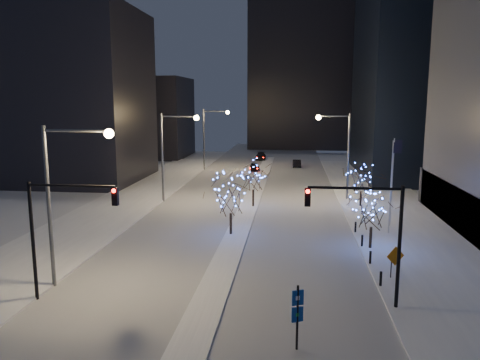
# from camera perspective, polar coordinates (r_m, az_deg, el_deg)

# --- Properties ---
(ground) EXTENTS (160.00, 160.00, 0.00)m
(ground) POSITION_cam_1_polar(r_m,az_deg,el_deg) (27.17, -4.14, -15.28)
(ground) COLOR white
(ground) RESTS_ON ground
(road) EXTENTS (20.00, 130.00, 0.02)m
(road) POSITION_cam_1_polar(r_m,az_deg,el_deg) (60.47, 1.93, -1.24)
(road) COLOR #ACB1BC
(road) RESTS_ON ground
(median) EXTENTS (2.00, 80.00, 0.15)m
(median) POSITION_cam_1_polar(r_m,az_deg,el_deg) (55.57, 1.52, -2.14)
(median) COLOR white
(median) RESTS_ON ground
(east_sidewalk) EXTENTS (10.00, 90.00, 0.15)m
(east_sidewalk) POSITION_cam_1_polar(r_m,az_deg,el_deg) (46.80, 19.10, -4.94)
(east_sidewalk) COLOR white
(east_sidewalk) RESTS_ON ground
(west_sidewalk) EXTENTS (8.00, 90.00, 0.15)m
(west_sidewalk) POSITION_cam_1_polar(r_m,az_deg,el_deg) (49.29, -16.00, -4.05)
(west_sidewalk) COLOR white
(west_sidewalk) RESTS_ON ground
(filler_west_near) EXTENTS (22.00, 18.00, 24.00)m
(filler_west_near) POSITION_cam_1_polar(r_m,az_deg,el_deg) (72.02, -20.80, 9.49)
(filler_west_near) COLOR black
(filler_west_near) RESTS_ON ground
(filler_west_far) EXTENTS (18.00, 16.00, 16.00)m
(filler_west_far) POSITION_cam_1_polar(r_m,az_deg,el_deg) (99.11, -11.67, 7.48)
(filler_west_far) COLOR black
(filler_west_far) RESTS_ON ground
(horizon_block) EXTENTS (24.00, 14.00, 42.00)m
(horizon_block) POSITION_cam_1_polar(r_m,az_deg,el_deg) (116.60, 7.32, 14.30)
(horizon_block) COLOR black
(horizon_block) RESTS_ON ground
(street_lamp_w_near) EXTENTS (4.40, 0.56, 10.00)m
(street_lamp_w_near) POSITION_cam_1_polar(r_m,az_deg,el_deg) (29.92, -20.64, -0.48)
(street_lamp_w_near) COLOR #595E66
(street_lamp_w_near) RESTS_ON ground
(street_lamp_w_mid) EXTENTS (4.40, 0.56, 10.00)m
(street_lamp_w_mid) POSITION_cam_1_polar(r_m,az_deg,el_deg) (53.20, -8.39, 4.23)
(street_lamp_w_mid) COLOR #595E66
(street_lamp_w_mid) RESTS_ON ground
(street_lamp_w_far) EXTENTS (4.40, 0.56, 10.00)m
(street_lamp_w_far) POSITION_cam_1_polar(r_m,az_deg,el_deg) (77.55, -3.67, 5.99)
(street_lamp_w_far) COLOR #595E66
(street_lamp_w_far) RESTS_ON ground
(street_lamp_east) EXTENTS (3.90, 0.56, 10.00)m
(street_lamp_east) POSITION_cam_1_polar(r_m,az_deg,el_deg) (54.70, 12.17, 4.21)
(street_lamp_east) COLOR #595E66
(street_lamp_east) RESTS_ON ground
(traffic_signal_west) EXTENTS (5.26, 0.43, 7.00)m
(traffic_signal_west) POSITION_cam_1_polar(r_m,az_deg,el_deg) (28.30, -21.37, -4.68)
(traffic_signal_west) COLOR black
(traffic_signal_west) RESTS_ON ground
(traffic_signal_east) EXTENTS (5.26, 0.43, 7.00)m
(traffic_signal_east) POSITION_cam_1_polar(r_m,az_deg,el_deg) (26.42, 15.67, -5.36)
(traffic_signal_east) COLOR black
(traffic_signal_east) RESTS_ON ground
(flagpoles) EXTENTS (1.35, 2.60, 8.00)m
(flagpoles) POSITION_cam_1_polar(r_m,az_deg,el_deg) (42.87, 18.11, 0.27)
(flagpoles) COLOR silver
(flagpoles) RESTS_ON east_sidewalk
(bollards) EXTENTS (0.16, 12.16, 0.90)m
(bollards) POSITION_cam_1_polar(r_m,az_deg,el_deg) (36.31, 15.11, -8.06)
(bollards) COLOR black
(bollards) RESTS_ON east_sidewalk
(car_near) EXTENTS (2.07, 3.89, 1.26)m
(car_near) POSITION_cam_1_polar(r_m,az_deg,el_deg) (76.94, 1.81, 1.59)
(car_near) COLOR black
(car_near) RESTS_ON ground
(car_mid) EXTENTS (1.50, 3.97, 1.29)m
(car_mid) POSITION_cam_1_polar(r_m,az_deg,el_deg) (82.08, 6.94, 2.04)
(car_mid) COLOR black
(car_mid) RESTS_ON ground
(car_far) EXTENTS (2.02, 4.77, 1.37)m
(car_far) POSITION_cam_1_polar(r_m,az_deg,el_deg) (91.31, 2.55, 2.89)
(car_far) COLOR black
(car_far) RESTS_ON ground
(holiday_tree_median_near) EXTENTS (4.85, 4.85, 5.01)m
(holiday_tree_median_near) POSITION_cam_1_polar(r_m,az_deg,el_deg) (39.60, -1.14, -2.03)
(holiday_tree_median_near) COLOR black
(holiday_tree_median_near) RESTS_ON median
(holiday_tree_median_far) EXTENTS (4.36, 4.36, 5.05)m
(holiday_tree_median_far) POSITION_cam_1_polar(r_m,az_deg,el_deg) (50.11, 1.63, 0.46)
(holiday_tree_median_far) COLOR black
(holiday_tree_median_far) RESTS_ON median
(holiday_tree_plaza_near) EXTENTS (3.45, 3.45, 4.43)m
(holiday_tree_plaza_near) POSITION_cam_1_polar(r_m,az_deg,el_deg) (37.36, 15.78, -3.68)
(holiday_tree_plaza_near) COLOR black
(holiday_tree_plaza_near) RESTS_ON east_sidewalk
(holiday_tree_plaza_far) EXTENTS (4.21, 4.21, 4.72)m
(holiday_tree_plaza_far) POSITION_cam_1_polar(r_m,az_deg,el_deg) (51.92, 14.59, 0.19)
(holiday_tree_plaza_far) COLOR black
(holiday_tree_plaza_far) RESTS_ON east_sidewalk
(wayfinding_sign) EXTENTS (0.54, 0.29, 3.16)m
(wayfinding_sign) POSITION_cam_1_polar(r_m,az_deg,el_deg) (22.40, 7.02, -15.53)
(wayfinding_sign) COLOR black
(wayfinding_sign) RESTS_ON ground
(construction_sign) EXTENTS (1.20, 0.52, 2.10)m
(construction_sign) POSITION_cam_1_polar(r_m,az_deg,el_deg) (31.99, 18.40, -9.12)
(construction_sign) COLOR black
(construction_sign) RESTS_ON east_sidewalk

